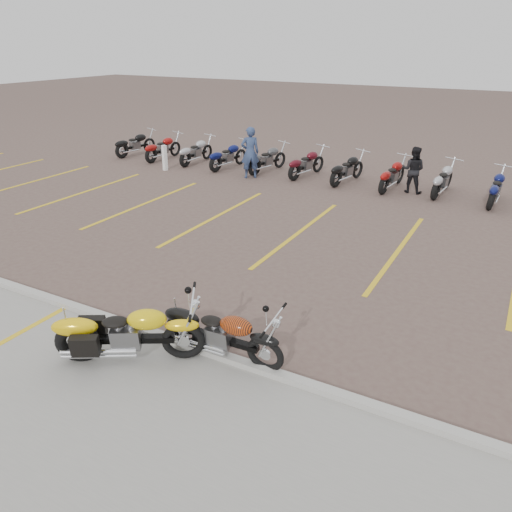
{
  "coord_description": "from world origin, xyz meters",
  "views": [
    {
      "loc": [
        5.1,
        -7.74,
        4.88
      ],
      "look_at": [
        0.57,
        0.51,
        0.75
      ],
      "focal_mm": 35.0,
      "sensor_mm": 36.0,
      "label": 1
    }
  ],
  "objects_px": {
    "bollard": "(165,158)",
    "flame_cruiser": "(221,334)",
    "yellow_cruiser": "(127,334)",
    "person_a": "(250,153)",
    "person_b": "(413,170)"
  },
  "relations": [
    {
      "from": "yellow_cruiser",
      "to": "person_a",
      "type": "bearing_deg",
      "value": 79.32
    },
    {
      "from": "bollard",
      "to": "person_b",
      "type": "bearing_deg",
      "value": 9.55
    },
    {
      "from": "person_b",
      "to": "yellow_cruiser",
      "type": "bearing_deg",
      "value": 82.21
    },
    {
      "from": "person_b",
      "to": "bollard",
      "type": "bearing_deg",
      "value": 10.24
    },
    {
      "from": "bollard",
      "to": "person_a",
      "type": "bearing_deg",
      "value": 10.13
    },
    {
      "from": "yellow_cruiser",
      "to": "person_a",
      "type": "xyz_separation_m",
      "value": [
        -4.0,
        11.17,
        0.46
      ]
    },
    {
      "from": "flame_cruiser",
      "to": "person_b",
      "type": "xyz_separation_m",
      "value": [
        0.51,
        11.32,
        0.34
      ]
    },
    {
      "from": "flame_cruiser",
      "to": "person_a",
      "type": "bearing_deg",
      "value": 115.23
    },
    {
      "from": "person_b",
      "to": "bollard",
      "type": "distance_m",
      "value": 9.49
    },
    {
      "from": "flame_cruiser",
      "to": "person_b",
      "type": "bearing_deg",
      "value": 85.62
    },
    {
      "from": "bollard",
      "to": "flame_cruiser",
      "type": "bearing_deg",
      "value": -47.75
    },
    {
      "from": "flame_cruiser",
      "to": "yellow_cruiser",
      "type": "bearing_deg",
      "value": -150.6
    },
    {
      "from": "yellow_cruiser",
      "to": "flame_cruiser",
      "type": "height_order",
      "value": "yellow_cruiser"
    },
    {
      "from": "yellow_cruiser",
      "to": "bollard",
      "type": "distance_m",
      "value": 12.96
    },
    {
      "from": "yellow_cruiser",
      "to": "person_a",
      "type": "distance_m",
      "value": 11.87
    }
  ]
}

